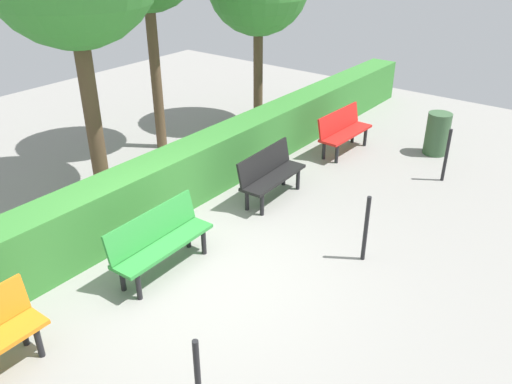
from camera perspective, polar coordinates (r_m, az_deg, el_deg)
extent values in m
plane|color=gray|center=(7.16, -5.72, -8.90)|extent=(19.65, 19.65, 0.00)
cube|color=red|center=(10.76, 9.87, 6.39)|extent=(1.45, 0.47, 0.05)
cube|color=red|center=(10.77, 9.09, 7.80)|extent=(1.44, 0.17, 0.42)
cylinder|color=black|center=(11.25, 11.92, 5.94)|extent=(0.07, 0.07, 0.39)
cylinder|color=black|center=(11.38, 10.59, 6.32)|extent=(0.07, 0.07, 0.39)
cylinder|color=black|center=(10.32, 8.88, 4.19)|extent=(0.07, 0.07, 0.39)
cylinder|color=black|center=(10.46, 7.47, 4.62)|extent=(0.07, 0.07, 0.39)
cube|color=black|center=(8.74, 1.95, 1.63)|extent=(1.44, 0.48, 0.05)
cube|color=black|center=(8.73, 0.93, 3.33)|extent=(1.43, 0.18, 0.42)
cylinder|color=black|center=(9.19, 4.64, 1.41)|extent=(0.07, 0.07, 0.39)
cylinder|color=black|center=(9.33, 3.06, 1.89)|extent=(0.07, 0.07, 0.39)
cylinder|color=black|center=(8.35, 0.66, -1.37)|extent=(0.07, 0.07, 0.39)
cylinder|color=black|center=(8.50, -1.00, -0.80)|extent=(0.07, 0.07, 0.39)
cube|color=#2D8C38|center=(7.05, -10.11, -5.79)|extent=(1.55, 0.46, 0.05)
cube|color=#2D8C38|center=(7.04, -11.36, -3.67)|extent=(1.54, 0.18, 0.42)
cylinder|color=black|center=(7.44, -5.77, -5.49)|extent=(0.07, 0.07, 0.39)
cylinder|color=black|center=(7.62, -7.48, -4.75)|extent=(0.07, 0.07, 0.39)
cylinder|color=black|center=(6.75, -12.79, -10.07)|extent=(0.07, 0.07, 0.39)
cylinder|color=black|center=(6.94, -14.49, -9.10)|extent=(0.07, 0.07, 0.39)
cylinder|color=black|center=(6.31, -22.76, -15.00)|extent=(0.07, 0.07, 0.39)
cylinder|color=black|center=(6.52, -24.23, -13.75)|extent=(0.07, 0.07, 0.39)
cube|color=#387F33|center=(8.60, -8.98, 1.33)|extent=(15.65, 0.64, 0.96)
cylinder|color=brown|center=(11.97, 0.23, 13.07)|extent=(0.21, 0.21, 2.46)
cylinder|color=brown|center=(10.72, -10.98, 12.67)|extent=(0.21, 0.21, 3.13)
cylinder|color=brown|center=(9.02, -17.66, 8.67)|extent=(0.27, 0.27, 3.02)
cylinder|color=black|center=(9.97, 20.21, 3.81)|extent=(0.06, 0.06, 1.00)
cylinder|color=black|center=(7.28, 11.99, -3.99)|extent=(0.06, 0.06, 1.00)
cylinder|color=black|center=(5.09, -6.40, -20.05)|extent=(0.06, 0.06, 1.00)
cylinder|color=#385938|center=(11.16, 19.32, 6.07)|extent=(0.47, 0.47, 0.86)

